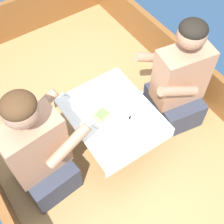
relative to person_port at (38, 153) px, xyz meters
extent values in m
plane|color=navy|center=(0.60, 0.10, -0.70)|extent=(60.00, 60.00, 0.00)
cube|color=#A87F4C|center=(0.60, 0.10, -0.56)|extent=(1.98, 3.21, 0.28)
cube|color=brown|center=(1.56, 0.10, -0.24)|extent=(0.06, 3.21, 0.37)
cube|color=brown|center=(0.60, 1.68, -0.21)|extent=(1.86, 0.06, 0.43)
cylinder|color=#B2B2B7|center=(0.60, -0.01, -0.23)|extent=(0.07, 0.07, 0.39)
cube|color=#A87F4C|center=(0.60, -0.01, -0.03)|extent=(0.57, 0.70, 0.02)
cube|color=white|center=(0.60, -0.01, -0.02)|extent=(0.60, 0.73, 0.00)
cube|color=white|center=(0.60, -0.37, -0.07)|extent=(0.60, 0.00, 0.10)
cube|color=white|center=(0.60, 0.36, -0.07)|extent=(0.60, 0.00, 0.10)
cube|color=#333847|center=(0.00, 0.00, -0.29)|extent=(0.40, 0.47, 0.26)
cube|color=tan|center=(0.00, 0.00, 0.09)|extent=(0.42, 0.26, 0.49)
sphere|color=tan|center=(0.00, 0.00, 0.49)|extent=(0.22, 0.22, 0.22)
ellipsoid|color=#472D19|center=(0.00, 0.00, 0.54)|extent=(0.21, 0.21, 0.12)
cylinder|color=tan|center=(0.13, 0.19, 0.17)|extent=(0.34, 0.10, 0.21)
cylinder|color=tan|center=(0.17, -0.16, 0.17)|extent=(0.34, 0.10, 0.21)
cube|color=#333847|center=(1.20, -0.06, -0.29)|extent=(0.43, 0.50, 0.26)
cube|color=tan|center=(1.20, -0.06, 0.09)|extent=(0.43, 0.29, 0.49)
sphere|color=tan|center=(1.20, -0.06, 0.49)|extent=(0.21, 0.21, 0.21)
ellipsoid|color=black|center=(1.20, -0.06, 0.53)|extent=(0.20, 0.20, 0.11)
cylinder|color=tan|center=(1.02, -0.21, 0.17)|extent=(0.34, 0.13, 0.21)
cylinder|color=tan|center=(1.08, 0.14, 0.17)|extent=(0.34, 0.13, 0.21)
cylinder|color=silver|center=(0.52, 0.01, -0.01)|extent=(0.20, 0.20, 0.01)
cylinder|color=silver|center=(0.76, -0.20, -0.01)|extent=(0.20, 0.20, 0.01)
cube|color=tan|center=(0.52, 0.01, 0.01)|extent=(0.12, 0.11, 0.04)
cube|color=#669347|center=(0.52, 0.01, 0.04)|extent=(0.10, 0.09, 0.01)
cylinder|color=silver|center=(0.73, 0.25, 0.01)|extent=(0.15, 0.15, 0.04)
cylinder|color=beige|center=(0.73, 0.25, 0.02)|extent=(0.12, 0.12, 0.02)
cylinder|color=silver|center=(0.51, -0.16, 0.01)|extent=(0.13, 0.13, 0.04)
cylinder|color=beige|center=(0.51, -0.16, 0.02)|extent=(0.11, 0.11, 0.02)
cylinder|color=silver|center=(0.70, 0.04, 0.01)|extent=(0.14, 0.14, 0.04)
cylinder|color=beige|center=(0.70, 0.04, 0.02)|extent=(0.12, 0.12, 0.02)
cylinder|color=silver|center=(0.58, 0.22, 0.02)|extent=(0.07, 0.07, 0.06)
torus|color=silver|center=(0.62, 0.22, 0.02)|extent=(0.04, 0.01, 0.04)
cylinder|color=#3D2314|center=(0.58, 0.22, 0.03)|extent=(0.06, 0.06, 0.01)
cylinder|color=silver|center=(0.39, -0.26, 0.01)|extent=(0.08, 0.08, 0.05)
torus|color=silver|center=(0.44, -0.26, 0.01)|extent=(0.04, 0.01, 0.04)
cylinder|color=#3D2314|center=(0.39, -0.26, 0.03)|extent=(0.07, 0.07, 0.01)
cube|color=silver|center=(0.63, -0.15, -0.01)|extent=(0.14, 0.12, 0.00)
cube|color=silver|center=(0.69, -0.11, -0.01)|extent=(0.04, 0.04, 0.00)
cube|color=silver|center=(0.43, 0.30, -0.01)|extent=(0.11, 0.14, 0.00)
ellipsoid|color=silver|center=(0.38, 0.36, -0.01)|extent=(0.04, 0.02, 0.01)
cube|color=silver|center=(0.83, 0.04, -0.01)|extent=(0.17, 0.05, 0.00)
ellipsoid|color=silver|center=(0.76, 0.06, -0.01)|extent=(0.04, 0.02, 0.01)
cube|color=silver|center=(0.65, 0.31, -0.01)|extent=(0.17, 0.05, 0.00)
cube|color=silver|center=(0.71, 0.33, -0.01)|extent=(0.04, 0.03, 0.00)
camera|label=1|loc=(-0.14, -1.10, 1.87)|focal=50.00mm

